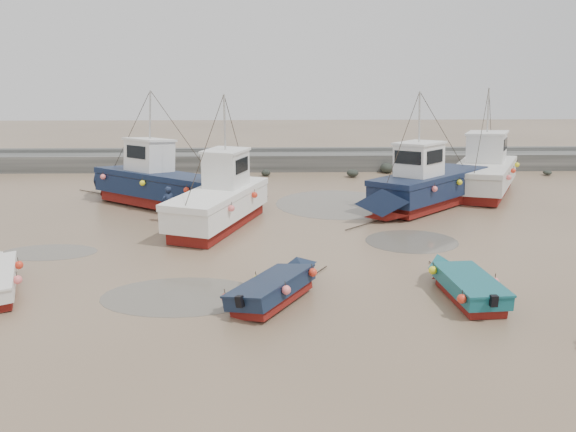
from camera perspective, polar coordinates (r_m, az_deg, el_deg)
name	(u,v)px	position (r m, az deg, el deg)	size (l,w,h in m)	color
ground	(285,280)	(20.63, -0.32, -6.50)	(120.00, 120.00, 0.00)	#8C735A
seawall	(279,161)	(41.75, -0.89, 5.58)	(60.00, 4.92, 1.50)	slate
puddle_a	(182,296)	(19.59, -10.74, -7.99)	(5.50, 5.50, 0.01)	#5C574C
puddle_b	(412,241)	(25.56, 12.45, -2.52)	(4.12, 4.12, 0.01)	#5C574C
puddle_c	(49,252)	(25.56, -23.11, -3.41)	(4.00, 4.00, 0.01)	#5C574C
puddle_d	(336,204)	(31.72, 4.94, 1.26)	(6.84, 6.84, 0.01)	#5C574C
dinghy_1	(279,284)	(18.79, -0.87, -6.92)	(3.65, 5.19, 1.43)	maroon
dinghy_2	(466,281)	(19.93, 17.59, -6.33)	(2.07, 5.46, 1.43)	maroon
cabin_boat_0	(153,182)	(31.97, -13.53, 3.39)	(10.03, 7.52, 6.22)	maroon
cabin_boat_1	(224,198)	(27.41, -6.54, 1.85)	(5.08, 9.95, 6.22)	maroon
cabin_boat_2	(424,185)	(31.17, 13.64, 3.10)	(9.04, 8.25, 6.22)	maroon
cabin_boat_3	(486,171)	(36.21, 19.45, 4.33)	(6.70, 9.89, 6.22)	maroon
person	(169,222)	(28.60, -11.97, -0.59)	(0.66, 0.43, 1.81)	#19233D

